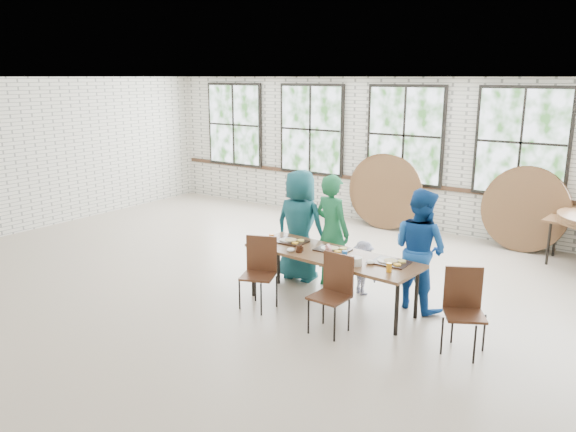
% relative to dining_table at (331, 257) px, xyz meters
% --- Properties ---
extents(room, '(12.00, 12.00, 12.00)m').
position_rel_dining_table_xyz_m(room, '(-0.94, 4.38, 1.14)').
color(room, '#AF9E8B').
rests_on(room, ground).
extents(dining_table, '(2.46, 1.00, 0.74)m').
position_rel_dining_table_xyz_m(dining_table, '(0.00, 0.00, 0.00)').
color(dining_table, brown).
rests_on(dining_table, ground).
extents(chair_near_left, '(0.54, 0.53, 0.95)m').
position_rel_dining_table_xyz_m(chair_near_left, '(-0.80, -0.51, -0.13)').
color(chair_near_left, '#462717').
rests_on(chair_near_left, ground).
extents(chair_near_right, '(0.44, 0.43, 0.95)m').
position_rel_dining_table_xyz_m(chair_near_right, '(0.39, -0.60, -0.13)').
color(chair_near_right, '#462717').
rests_on(chair_near_right, ground).
extents(chair_spare, '(0.56, 0.56, 0.95)m').
position_rel_dining_table_xyz_m(chair_spare, '(1.83, -0.20, -0.13)').
color(chair_spare, '#462717').
rests_on(chair_spare, ground).
extents(adult_teal, '(0.85, 0.58, 1.68)m').
position_rel_dining_table_xyz_m(adult_teal, '(-0.94, 0.65, 0.15)').
color(adult_teal, navy).
rests_on(adult_teal, ground).
extents(adult_green, '(0.68, 0.53, 1.67)m').
position_rel_dining_table_xyz_m(adult_green, '(-0.38, 0.65, 0.15)').
color(adult_green, '#1C6C3F').
rests_on(adult_green, ground).
extents(toddler, '(0.58, 0.47, 0.78)m').
position_rel_dining_table_xyz_m(toddler, '(0.14, 0.65, -0.30)').
color(toddler, '#121238').
rests_on(toddler, ground).
extents(adult_blue, '(0.94, 0.83, 1.62)m').
position_rel_dining_table_xyz_m(adult_blue, '(0.95, 0.65, 0.12)').
color(adult_blue, '#154897').
rests_on(adult_blue, ground).
extents(tabletop_clutter, '(1.98, 0.61, 0.11)m').
position_rel_dining_table_xyz_m(tabletop_clutter, '(0.12, -0.02, 0.08)').
color(tabletop_clutter, black).
rests_on(tabletop_clutter, dining_table).
extents(round_tops_leaning, '(4.28, 0.38, 1.50)m').
position_rel_dining_table_xyz_m(round_tops_leaning, '(0.13, 4.16, 0.05)').
color(round_tops_leaning, brown).
rests_on(round_tops_leaning, ground).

